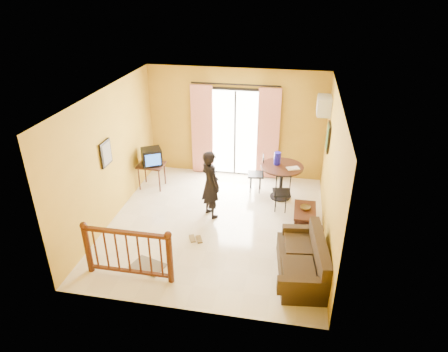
% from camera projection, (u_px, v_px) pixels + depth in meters
% --- Properties ---
extents(ground, '(5.00, 5.00, 0.00)m').
position_uv_depth(ground, '(216.00, 224.00, 8.56)').
color(ground, beige).
rests_on(ground, ground).
extents(room_shell, '(5.00, 5.00, 5.00)m').
position_uv_depth(room_shell, '(215.00, 151.00, 7.79)').
color(room_shell, white).
rests_on(room_shell, ground).
extents(balcony_door, '(2.25, 0.14, 2.46)m').
position_uv_depth(balcony_door, '(235.00, 132.00, 10.16)').
color(balcony_door, black).
rests_on(balcony_door, ground).
extents(tv_table, '(0.62, 0.52, 0.62)m').
position_uv_depth(tv_table, '(151.00, 167.00, 9.81)').
color(tv_table, black).
rests_on(tv_table, ground).
extents(television, '(0.60, 0.58, 0.41)m').
position_uv_depth(television, '(152.00, 157.00, 9.67)').
color(television, black).
rests_on(television, tv_table).
extents(picture_left, '(0.05, 0.42, 0.52)m').
position_uv_depth(picture_left, '(106.00, 153.00, 8.05)').
color(picture_left, black).
rests_on(picture_left, room_shell).
extents(dining_table, '(0.99, 0.99, 0.82)m').
position_uv_depth(dining_table, '(282.00, 173.00, 9.29)').
color(dining_table, black).
rests_on(dining_table, ground).
extents(water_jug, '(0.16, 0.16, 0.30)m').
position_uv_depth(water_jug, '(277.00, 158.00, 9.23)').
color(water_jug, '#1512AD').
rests_on(water_jug, dining_table).
extents(serving_tray, '(0.33, 0.28, 0.02)m').
position_uv_depth(serving_tray, '(293.00, 168.00, 9.08)').
color(serving_tray, beige).
rests_on(serving_tray, dining_table).
extents(dining_chairs, '(1.12, 1.24, 0.95)m').
position_uv_depth(dining_chairs, '(267.00, 200.00, 9.46)').
color(dining_chairs, black).
rests_on(dining_chairs, ground).
extents(air_conditioner, '(0.31, 0.60, 0.40)m').
position_uv_depth(air_conditioner, '(324.00, 105.00, 8.95)').
color(air_conditioner, silver).
rests_on(air_conditioner, room_shell).
extents(botanical_print, '(0.05, 0.50, 0.60)m').
position_uv_depth(botanical_print, '(328.00, 137.00, 8.59)').
color(botanical_print, black).
rests_on(botanical_print, room_shell).
extents(coffee_table, '(0.45, 0.81, 0.36)m').
position_uv_depth(coffee_table, '(305.00, 215.00, 8.43)').
color(coffee_table, black).
rests_on(coffee_table, ground).
extents(bowl, '(0.25, 0.25, 0.07)m').
position_uv_depth(bowl, '(305.00, 208.00, 8.38)').
color(bowl, brown).
rests_on(bowl, coffee_table).
extents(sofa, '(0.94, 1.72, 0.78)m').
position_uv_depth(sofa, '(304.00, 262.00, 6.95)').
color(sofa, '#312313').
rests_on(sofa, ground).
extents(standing_person, '(0.66, 0.65, 1.53)m').
position_uv_depth(standing_person, '(210.00, 184.00, 8.53)').
color(standing_person, black).
rests_on(standing_person, ground).
extents(stair_balustrade, '(1.63, 0.13, 1.04)m').
position_uv_depth(stair_balustrade, '(127.00, 250.00, 6.83)').
color(stair_balustrade, '#471E0F').
rests_on(stair_balustrade, ground).
extents(doormat, '(0.69, 0.56, 0.02)m').
position_uv_depth(doormat, '(148.00, 266.00, 7.30)').
color(doormat, '#60594D').
rests_on(doormat, ground).
extents(sandals, '(0.33, 0.27, 0.03)m').
position_uv_depth(sandals, '(196.00, 239.00, 8.04)').
color(sandals, brown).
rests_on(sandals, ground).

